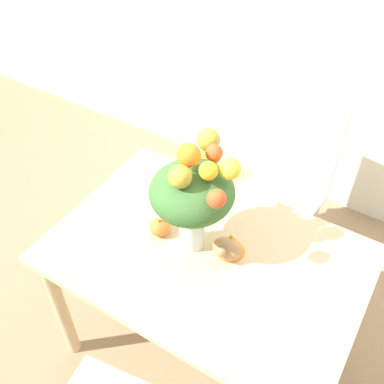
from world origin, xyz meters
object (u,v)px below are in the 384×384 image
at_px(flower_vase, 194,192).
at_px(dining_chair_near_window, 285,184).
at_px(turkey_figurine, 229,245).
at_px(pumpkin, 160,227).

xyz_separation_m(flower_vase, dining_chair_near_window, (0.10, 0.78, -0.52)).
bearing_deg(flower_vase, turkey_figurine, 9.49).
relative_size(flower_vase, dining_chair_near_window, 0.49).
distance_m(pumpkin, dining_chair_near_window, 0.89).
height_order(flower_vase, turkey_figurine, flower_vase).
relative_size(pumpkin, dining_chair_near_window, 0.09).
relative_size(pumpkin, turkey_figurine, 0.54).
distance_m(pumpkin, turkey_figurine, 0.29).
distance_m(turkey_figurine, dining_chair_near_window, 0.81).
xyz_separation_m(turkey_figurine, dining_chair_near_window, (-0.05, 0.75, -0.29)).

